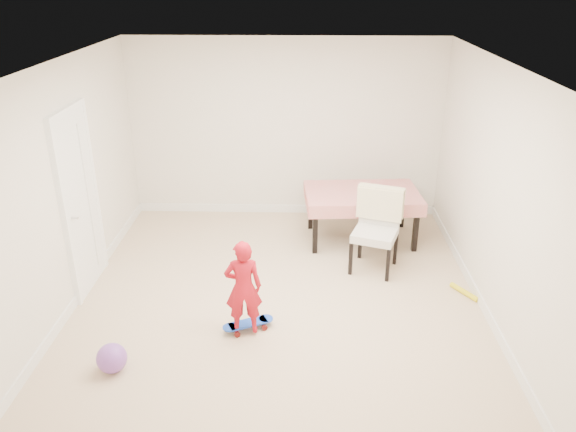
{
  "coord_description": "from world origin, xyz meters",
  "views": [
    {
      "loc": [
        0.26,
        -5.4,
        3.43
      ],
      "look_at": [
        0.1,
        0.2,
        0.95
      ],
      "focal_mm": 35.0,
      "sensor_mm": 36.0,
      "label": 1
    }
  ],
  "objects_px": {
    "skateboard": "(248,326)",
    "balloon": "(112,358)",
    "dining_chair": "(375,232)",
    "child": "(243,291)",
    "dining_table": "(361,216)"
  },
  "relations": [
    {
      "from": "skateboard",
      "to": "balloon",
      "type": "distance_m",
      "value": 1.38
    },
    {
      "from": "skateboard",
      "to": "balloon",
      "type": "height_order",
      "value": "balloon"
    },
    {
      "from": "dining_chair",
      "to": "child",
      "type": "height_order",
      "value": "dining_chair"
    },
    {
      "from": "dining_table",
      "to": "dining_chair",
      "type": "xyz_separation_m",
      "value": [
        0.08,
        -0.84,
        0.16
      ]
    },
    {
      "from": "balloon",
      "to": "skateboard",
      "type": "bearing_deg",
      "value": 29.97
    },
    {
      "from": "dining_table",
      "to": "dining_chair",
      "type": "height_order",
      "value": "dining_chair"
    },
    {
      "from": "dining_chair",
      "to": "child",
      "type": "distance_m",
      "value": 2.01
    },
    {
      "from": "balloon",
      "to": "dining_chair",
      "type": "bearing_deg",
      "value": 37.39
    },
    {
      "from": "skateboard",
      "to": "child",
      "type": "bearing_deg",
      "value": -135.09
    },
    {
      "from": "dining_table",
      "to": "child",
      "type": "distance_m",
      "value": 2.63
    },
    {
      "from": "child",
      "to": "dining_chair",
      "type": "bearing_deg",
      "value": -142.95
    },
    {
      "from": "dining_chair",
      "to": "child",
      "type": "relative_size",
      "value": 1.0
    },
    {
      "from": "balloon",
      "to": "child",
      "type": "bearing_deg",
      "value": 27.84
    },
    {
      "from": "child",
      "to": "skateboard",
      "type": "bearing_deg",
      "value": -116.86
    },
    {
      "from": "dining_table",
      "to": "skateboard",
      "type": "bearing_deg",
      "value": -125.83
    }
  ]
}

